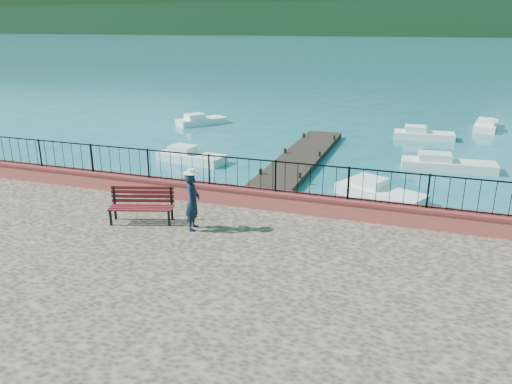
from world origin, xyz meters
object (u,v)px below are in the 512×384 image
Objects in this scene: boat_4 at (424,132)px; boat_1 at (381,189)px; boat_0 at (191,154)px; boat_3 at (202,119)px; boat_2 at (449,162)px; park_bench at (142,212)px; person at (193,202)px; boat_5 at (486,123)px.

boat_1 is at bearing -100.53° from boat_4.
boat_3 is (-3.72, 9.21, 0.00)m from boat_0.
boat_2 is 1.24× the size of boat_4.
park_bench is 0.45× the size of boat_2.
person is 0.38× the size of boat_2.
boat_3 is at bearing 153.91° from boat_2.
boat_0 is 0.97× the size of boat_5.
person is at bearing 167.24° from boat_5.
boat_3 is 0.98× the size of boat_4.
boat_1 is at bearing 34.93° from park_bench.
park_bench is 15.80m from boat_2.
park_bench is 1.18× the size of person.
park_bench is at bearing -102.68° from boat_1.
park_bench is 0.54× the size of boat_1.
boat_1 is (4.41, 7.77, -1.61)m from person.
boat_4 is (5.78, 19.81, -1.61)m from person.
person reaches higher than boat_0.
boat_2 is 1.26× the size of boat_3.
boat_0 and boat_3 have the same top height.
boat_2 is at bearing 88.97° from boat_1.
boat_3 and boat_4 have the same top height.
boat_0 and boat_4 have the same top height.
boat_3 is (-15.98, 6.49, 0.00)m from boat_2.
boat_0 is 1.01× the size of boat_4.
boat_1 is (6.04, 7.79, -1.10)m from park_bench.
boat_4 is at bearing 108.66° from boat_1.
park_bench is at bearing -62.29° from boat_0.
boat_0 is at bearing 141.95° from boat_5.
person is at bearing -117.28° from boat_3.
boat_1 is at bearing 171.36° from boat_5.
boat_1 is 1.04× the size of boat_3.
person is 0.45× the size of boat_5.
boat_4 is at bearing 49.28° from boat_0.
boat_2 and boat_4 have the same top height.
person is (1.63, 0.01, 0.51)m from park_bench.
boat_2 is 11.45m from boat_5.
boat_3 is 19.13m from boat_5.
boat_4 and boat_5 have the same top height.
park_bench reaches higher than boat_2.
person is 11.76m from boat_0.
person reaches higher than boat_2.
boat_1 and boat_5 have the same top height.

